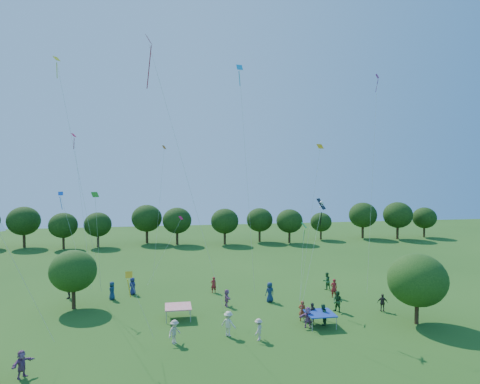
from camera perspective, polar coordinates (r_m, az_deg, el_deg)
name	(u,v)px	position (r m, az deg, el deg)	size (l,w,h in m)	color
near_tree_north	(73,271)	(42.27, -21.37, -9.77)	(4.19, 4.19, 5.37)	#422B19
near_tree_east	(417,280)	(38.53, 22.57, -10.78)	(4.78, 4.78, 5.80)	#422B19
treeline	(189,220)	(73.40, -6.83, -3.73)	(88.01, 8.77, 6.77)	#422B19
tent_red_stripe	(178,307)	(37.92, -8.25, -14.90)	(2.20, 2.20, 1.10)	red
tent_blue	(320,313)	(36.52, 10.62, -15.63)	(2.20, 2.20, 1.10)	navy
crowd_person_0	(270,292)	(42.10, 3.99, -13.17)	(0.94, 0.51, 1.90)	navy
crowd_person_1	(302,311)	(37.44, 8.29, -15.42)	(0.64, 0.41, 1.72)	maroon
crowd_person_2	(323,315)	(36.87, 10.98, -15.75)	(0.84, 0.45, 1.71)	#275B32
crowd_person_3	(259,329)	(33.33, 2.49, -17.85)	(1.06, 0.48, 1.62)	beige
crowd_person_4	(312,313)	(37.25, 9.62, -15.57)	(0.97, 0.44, 1.66)	#433E35
crowd_person_5	(22,364)	(31.01, -27.09, -19.74)	(1.59, 0.57, 1.70)	#854D7F
crowd_person_6	(133,286)	(45.72, -14.14, -12.05)	(0.86, 0.46, 1.74)	navy
crowd_person_7	(214,285)	(45.08, -3.55, -12.24)	(0.61, 0.39, 1.64)	maroon
crowd_person_8	(327,281)	(47.07, 11.47, -11.54)	(0.89, 0.48, 1.80)	#275B2F
crowd_person_9	(228,324)	(34.03, -1.55, -17.14)	(1.25, 0.56, 1.91)	beige
crowd_person_10	(383,303)	(41.42, 18.48, -13.82)	(0.92, 0.42, 1.58)	#3B322F
crowd_person_11	(227,298)	(40.77, -1.78, -13.92)	(1.50, 0.53, 1.60)	#A35F8A
crowd_person_12	(112,291)	(44.53, -16.70, -12.48)	(0.87, 0.47, 1.76)	navy
crowd_person_13	(334,288)	(44.37, 12.41, -12.41)	(0.70, 0.45, 1.87)	maroon
crowd_person_14	(338,302)	(40.14, 12.88, -14.06)	(0.93, 0.50, 1.88)	#204B24
crowd_person_15	(174,332)	(33.06, -8.73, -17.94)	(1.14, 0.51, 1.74)	#C2B09B
crowd_person_16	(69,290)	(46.24, -21.86, -12.07)	(0.96, 0.43, 1.63)	#423935
crowd_person_17	(308,317)	(36.18, 9.05, -16.15)	(1.53, 0.55, 1.64)	#8F538D
pirate_kite	(321,206)	(35.20, 10.74, -1.83)	(2.58, 1.66, 9.03)	black
red_high_kite	(163,97)	(32.17, -10.19, 12.37)	(5.89, 2.06, 20.88)	red
small_kite_0	(77,168)	(45.79, -20.87, 3.02)	(2.38, 4.13, 15.05)	red
small_kite_1	(161,183)	(43.41, -10.47, 1.25)	(1.50, 1.14, 13.80)	#EA600C
small_kite_2	(132,285)	(29.59, -14.26, -11.91)	(1.79, 0.66, 4.70)	#FFAF16
small_kite_3	(304,233)	(39.77, 8.48, -5.41)	(1.58, 3.08, 6.50)	#188821
small_kite_4	(65,212)	(45.36, -22.27, -2.49)	(3.11, 3.00, 9.19)	blue
small_kite_5	(374,139)	(40.68, 17.47, 6.71)	(0.71, 0.52, 19.91)	#82157C
small_kite_6	(6,243)	(30.59, -28.70, -6.04)	(3.25, 1.28, 8.01)	white
small_kite_7	(243,123)	(38.28, 0.43, 9.16)	(1.85, 0.89, 20.56)	#0E99DB
small_kite_8	(175,230)	(43.36, -8.69, -5.08)	(3.61, 0.83, 6.70)	#BC0B33
small_kite_9	(316,180)	(36.95, 10.05, 1.57)	(1.88, 0.74, 13.55)	#E8A00C
small_kite_10	(69,123)	(39.74, -21.87, 8.52)	(3.05, 3.74, 20.73)	yellow
small_kite_11	(96,211)	(39.24, -18.64, -2.47)	(0.69, 3.35, 9.46)	#2C901A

